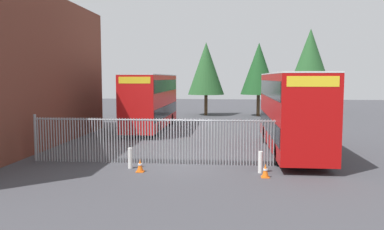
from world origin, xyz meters
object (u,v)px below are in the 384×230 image
at_px(double_decker_bus_behind_fence_left, 151,100).
at_px(traffic_cone_mid_forecourt, 265,171).
at_px(bollard_near_left, 130,158).
at_px(traffic_cone_by_gate, 140,165).
at_px(bollard_center_front, 260,162).
at_px(double_decker_bus_near_gate, 291,109).

height_order(double_decker_bus_behind_fence_left, traffic_cone_mid_forecourt, double_decker_bus_behind_fence_left).
bearing_deg(bollard_near_left, traffic_cone_by_gate, -46.08).
bearing_deg(traffic_cone_mid_forecourt, bollard_center_front, 100.22).
xyz_separation_m(double_decker_bus_near_gate, double_decker_bus_behind_fence_left, (-9.65, 8.56, 0.00)).
bearing_deg(double_decker_bus_near_gate, double_decker_bus_behind_fence_left, 138.41).
relative_size(bollard_center_front, traffic_cone_mid_forecourt, 1.61).
bearing_deg(double_decker_bus_behind_fence_left, double_decker_bus_near_gate, -41.59).
distance_m(bollard_near_left, traffic_cone_mid_forecourt, 6.13).
xyz_separation_m(bollard_center_front, traffic_cone_mid_forecourt, (0.14, -0.80, -0.19)).
distance_m(double_decker_bus_near_gate, bollard_near_left, 9.41).
distance_m(bollard_near_left, traffic_cone_by_gate, 0.90).
height_order(double_decker_bus_behind_fence_left, bollard_center_front, double_decker_bus_behind_fence_left).
distance_m(double_decker_bus_behind_fence_left, bollard_near_left, 13.48).
relative_size(double_decker_bus_near_gate, traffic_cone_by_gate, 18.32).
distance_m(bollard_center_front, traffic_cone_by_gate, 5.29).
bearing_deg(traffic_cone_by_gate, double_decker_bus_behind_fence_left, 99.53).
xyz_separation_m(bollard_near_left, bollard_center_front, (5.89, -0.28, 0.00)).
height_order(bollard_near_left, traffic_cone_by_gate, bollard_near_left).
bearing_deg(traffic_cone_mid_forecourt, traffic_cone_by_gate, 175.40).
xyz_separation_m(double_decker_bus_near_gate, traffic_cone_by_gate, (-7.32, -5.30, -2.13)).
relative_size(double_decker_bus_behind_fence_left, traffic_cone_by_gate, 18.32).
height_order(double_decker_bus_near_gate, traffic_cone_mid_forecourt, double_decker_bus_near_gate).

